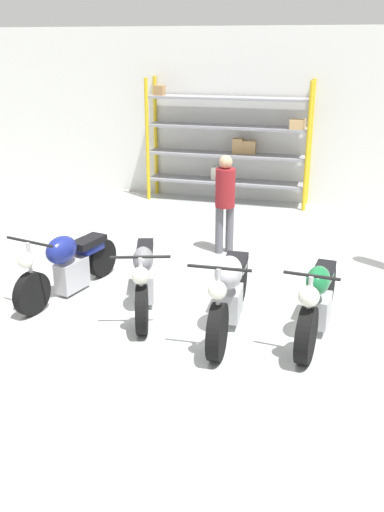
% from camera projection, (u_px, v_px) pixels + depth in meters
% --- Properties ---
extents(ground_plane, '(30.00, 30.00, 0.00)m').
position_uv_depth(ground_plane, '(184.00, 318.00, 7.24)').
color(ground_plane, '#B2B7B7').
extents(back_wall, '(30.00, 0.08, 3.60)m').
position_uv_depth(back_wall, '(264.00, 117.00, 12.07)').
color(back_wall, white).
rests_on(back_wall, ground_plane).
extents(shelving_rack, '(3.49, 0.63, 2.59)m').
position_uv_depth(shelving_rack, '(229.00, 141.00, 12.08)').
color(shelving_rack, gold).
rests_on(shelving_rack, ground_plane).
extents(motorcycle_blue, '(0.81, 2.01, 0.98)m').
position_uv_depth(motorcycle_blue, '(68.00, 264.00, 7.80)').
color(motorcycle_blue, black).
rests_on(motorcycle_blue, ground_plane).
extents(motorcycle_grey, '(0.94, 2.04, 0.97)m').
position_uv_depth(motorcycle_grey, '(144.00, 276.00, 7.43)').
color(motorcycle_grey, black).
rests_on(motorcycle_grey, ground_plane).
extents(motorcycle_silver, '(0.69, 2.19, 1.07)m').
position_uv_depth(motorcycle_silver, '(229.00, 291.00, 6.86)').
color(motorcycle_silver, black).
rests_on(motorcycle_silver, ground_plane).
extents(motorcycle_green, '(0.60, 2.02, 1.01)m').
position_uv_depth(motorcycle_green, '(317.00, 301.00, 6.70)').
color(motorcycle_green, black).
rests_on(motorcycle_green, ground_plane).
extents(person_browsing, '(0.44, 0.44, 1.62)m').
position_uv_depth(person_browsing, '(225.00, 197.00, 9.18)').
color(person_browsing, '#595960').
rests_on(person_browsing, ground_plane).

